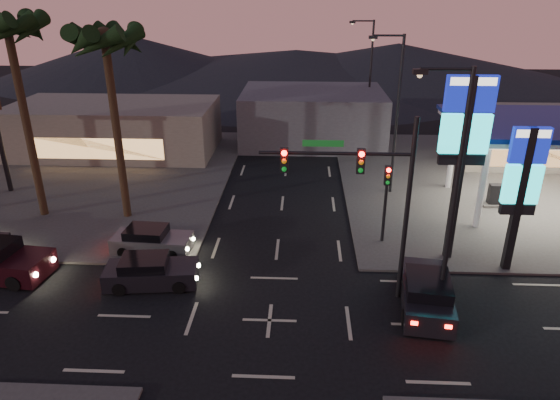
# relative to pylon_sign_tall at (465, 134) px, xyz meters

# --- Properties ---
(ground) EXTENTS (140.00, 140.00, 0.00)m
(ground) POSITION_rel_pylon_sign_tall_xyz_m (-8.50, -5.50, -6.39)
(ground) COLOR black
(ground) RESTS_ON ground
(corner_lot_ne) EXTENTS (24.00, 24.00, 0.12)m
(corner_lot_ne) POSITION_rel_pylon_sign_tall_xyz_m (7.50, 10.50, -6.33)
(corner_lot_ne) COLOR #47443F
(corner_lot_ne) RESTS_ON ground
(corner_lot_nw) EXTENTS (24.00, 24.00, 0.12)m
(corner_lot_nw) POSITION_rel_pylon_sign_tall_xyz_m (-24.50, 10.50, -6.33)
(corner_lot_nw) COLOR #47443F
(corner_lot_nw) RESTS_ON ground
(convenience_store) EXTENTS (10.00, 6.00, 4.00)m
(convenience_store) POSITION_rel_pylon_sign_tall_xyz_m (9.50, 15.50, -4.39)
(convenience_store) COLOR #726B5B
(convenience_store) RESTS_ON ground
(pylon_sign_tall) EXTENTS (2.20, 0.35, 9.00)m
(pylon_sign_tall) POSITION_rel_pylon_sign_tall_xyz_m (0.00, 0.00, 0.00)
(pylon_sign_tall) COLOR black
(pylon_sign_tall) RESTS_ON ground
(pylon_sign_short) EXTENTS (1.60, 0.35, 7.00)m
(pylon_sign_short) POSITION_rel_pylon_sign_tall_xyz_m (2.50, -1.00, -1.74)
(pylon_sign_short) COLOR black
(pylon_sign_short) RESTS_ON ground
(traffic_signal_mast) EXTENTS (6.10, 0.39, 8.00)m
(traffic_signal_mast) POSITION_rel_pylon_sign_tall_xyz_m (-4.74, -3.51, -1.17)
(traffic_signal_mast) COLOR black
(traffic_signal_mast) RESTS_ON ground
(pedestal_signal) EXTENTS (0.32, 0.39, 4.30)m
(pedestal_signal) POSITION_rel_pylon_sign_tall_xyz_m (-3.00, 1.48, -3.47)
(pedestal_signal) COLOR black
(pedestal_signal) RESTS_ON ground
(streetlight_near) EXTENTS (2.14, 0.25, 10.00)m
(streetlight_near) POSITION_rel_pylon_sign_tall_xyz_m (-1.71, -4.50, -0.68)
(streetlight_near) COLOR black
(streetlight_near) RESTS_ON ground
(streetlight_mid) EXTENTS (2.14, 0.25, 10.00)m
(streetlight_mid) POSITION_rel_pylon_sign_tall_xyz_m (-1.71, 8.50, -0.68)
(streetlight_mid) COLOR black
(streetlight_mid) RESTS_ON ground
(streetlight_far) EXTENTS (2.14, 0.25, 10.00)m
(streetlight_far) POSITION_rel_pylon_sign_tall_xyz_m (-1.71, 22.50, -0.68)
(streetlight_far) COLOR black
(streetlight_far) RESTS_ON ground
(palm_a) EXTENTS (4.41, 4.41, 10.86)m
(palm_a) POSITION_rel_pylon_sign_tall_xyz_m (-17.50, 4.00, 3.03)
(palm_a) COLOR black
(palm_a) RESTS_ON ground
(palm_b) EXTENTS (4.41, 4.41, 11.46)m
(palm_b) POSITION_rel_pylon_sign_tall_xyz_m (-22.50, 4.00, 3.58)
(palm_b) COLOR black
(palm_b) RESTS_ON ground
(building_far_west) EXTENTS (16.00, 8.00, 4.00)m
(building_far_west) POSITION_rel_pylon_sign_tall_xyz_m (-22.50, 16.50, -4.39)
(building_far_west) COLOR #726B5B
(building_far_west) RESTS_ON ground
(building_far_mid) EXTENTS (12.00, 9.00, 4.40)m
(building_far_mid) POSITION_rel_pylon_sign_tall_xyz_m (-6.50, 20.50, -4.19)
(building_far_mid) COLOR #4C4C51
(building_far_mid) RESTS_ON ground
(hill_left) EXTENTS (40.00, 40.00, 6.00)m
(hill_left) POSITION_rel_pylon_sign_tall_xyz_m (-33.50, 54.50, -3.39)
(hill_left) COLOR black
(hill_left) RESTS_ON ground
(hill_right) EXTENTS (50.00, 50.00, 5.00)m
(hill_right) POSITION_rel_pylon_sign_tall_xyz_m (6.50, 54.50, -3.89)
(hill_right) COLOR black
(hill_right) RESTS_ON ground
(hill_center) EXTENTS (60.00, 60.00, 4.00)m
(hill_center) POSITION_rel_pylon_sign_tall_xyz_m (-8.50, 54.50, -4.39)
(hill_center) COLOR black
(hill_center) RESTS_ON ground
(car_lane_a_front) EXTENTS (4.34, 2.16, 1.37)m
(car_lane_a_front) POSITION_rel_pylon_sign_tall_xyz_m (-14.06, -3.06, -5.76)
(car_lane_a_front) COLOR black
(car_lane_a_front) RESTS_ON ground
(car_lane_b_front) EXTENTS (4.15, 1.95, 1.32)m
(car_lane_b_front) POSITION_rel_pylon_sign_tall_xyz_m (-14.90, -0.01, -5.78)
(car_lane_b_front) COLOR slate
(car_lane_b_front) RESTS_ON ground
(suv_station) EXTENTS (2.52, 4.81, 1.54)m
(suv_station) POSITION_rel_pylon_sign_tall_xyz_m (-2.01, -4.26, -5.68)
(suv_station) COLOR black
(suv_station) RESTS_ON ground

